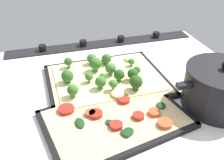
{
  "coord_description": "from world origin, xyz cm",
  "views": [
    {
      "loc": [
        22.22,
        60.05,
        43.19
      ],
      "look_at": [
        5.0,
        0.06,
        3.13
      ],
      "focal_mm": 40.6,
      "sensor_mm": 36.0,
      "label": 1
    }
  ],
  "objects_px": {
    "baking_tray_back": "(115,120)",
    "cooking_pot": "(221,88)",
    "baking_tray_front": "(107,81)",
    "veggie_pizza_back": "(116,117)",
    "broccoli_pizza": "(106,77)"
  },
  "relations": [
    {
      "from": "baking_tray_front",
      "to": "cooking_pot",
      "type": "relative_size",
      "value": 1.4
    },
    {
      "from": "veggie_pizza_back",
      "to": "cooking_pot",
      "type": "bearing_deg",
      "value": 177.07
    },
    {
      "from": "baking_tray_front",
      "to": "broccoli_pizza",
      "type": "height_order",
      "value": "broccoli_pizza"
    },
    {
      "from": "broccoli_pizza",
      "to": "cooking_pot",
      "type": "xyz_separation_m",
      "value": [
        -0.26,
        0.19,
        0.04
      ]
    },
    {
      "from": "broccoli_pizza",
      "to": "baking_tray_back",
      "type": "bearing_deg",
      "value": 82.77
    },
    {
      "from": "baking_tray_front",
      "to": "veggie_pizza_back",
      "type": "xyz_separation_m",
      "value": [
        0.02,
        0.18,
        0.01
      ]
    },
    {
      "from": "baking_tray_back",
      "to": "cooking_pot",
      "type": "height_order",
      "value": "cooking_pot"
    },
    {
      "from": "baking_tray_front",
      "to": "cooking_pot",
      "type": "bearing_deg",
      "value": 143.45
    },
    {
      "from": "baking_tray_front",
      "to": "baking_tray_back",
      "type": "height_order",
      "value": "same"
    },
    {
      "from": "baking_tray_front",
      "to": "broccoli_pizza",
      "type": "relative_size",
      "value": 1.07
    },
    {
      "from": "veggie_pizza_back",
      "to": "cooking_pot",
      "type": "xyz_separation_m",
      "value": [
        -0.28,
        0.01,
        0.05
      ]
    },
    {
      "from": "baking_tray_back",
      "to": "veggie_pizza_back",
      "type": "xyz_separation_m",
      "value": [
        -0.0,
        -0.0,
        0.01
      ]
    },
    {
      "from": "baking_tray_back",
      "to": "veggie_pizza_back",
      "type": "distance_m",
      "value": 0.01
    },
    {
      "from": "broccoli_pizza",
      "to": "veggie_pizza_back",
      "type": "relative_size",
      "value": 0.95
    },
    {
      "from": "broccoli_pizza",
      "to": "cooking_pot",
      "type": "bearing_deg",
      "value": 143.82
    }
  ]
}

